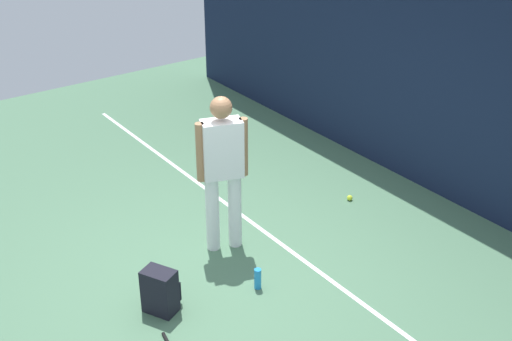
% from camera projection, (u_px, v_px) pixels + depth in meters
% --- Properties ---
extents(ground_plane, '(12.00, 12.00, 0.00)m').
position_uv_depth(ground_plane, '(224.00, 269.00, 6.87)').
color(ground_plane, '#4C7556').
extents(back_fence, '(10.00, 0.10, 2.72)m').
position_uv_depth(back_fence, '(438.00, 82.00, 7.80)').
color(back_fence, '#141E38').
rests_on(back_fence, ground).
extents(court_line, '(9.00, 0.05, 0.00)m').
position_uv_depth(court_line, '(282.00, 244.00, 7.25)').
color(court_line, white).
rests_on(court_line, ground).
extents(tennis_player, '(0.34, 0.50, 1.70)m').
position_uv_depth(tennis_player, '(223.00, 165.00, 6.79)').
color(tennis_player, white).
rests_on(tennis_player, ground).
extents(backpack, '(0.36, 0.37, 0.44)m').
position_uv_depth(backpack, '(161.00, 291.00, 6.20)').
color(backpack, black).
rests_on(backpack, ground).
extents(tennis_ball_near_player, '(0.07, 0.07, 0.07)m').
position_uv_depth(tennis_ball_near_player, '(350.00, 198.00, 8.08)').
color(tennis_ball_near_player, '#CCE033').
rests_on(tennis_ball_near_player, ground).
extents(tennis_ball_by_fence, '(0.07, 0.07, 0.07)m').
position_uv_depth(tennis_ball_by_fence, '(224.00, 166.00, 8.84)').
color(tennis_ball_by_fence, '#CCE033').
rests_on(tennis_ball_by_fence, ground).
extents(water_bottle, '(0.07, 0.07, 0.22)m').
position_uv_depth(water_bottle, '(258.00, 279.00, 6.53)').
color(water_bottle, '#268CD8').
rests_on(water_bottle, ground).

